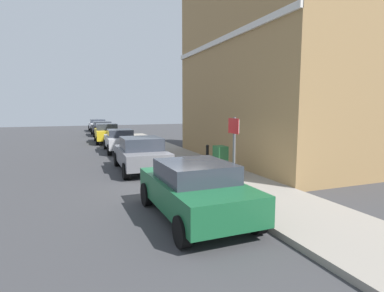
{
  "coord_description": "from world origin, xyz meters",
  "views": [
    {
      "loc": [
        -3.38,
        -9.76,
        2.72
      ],
      "look_at": [
        1.05,
        1.63,
        1.2
      ],
      "focal_mm": 28.8,
      "sensor_mm": 36.0,
      "label": 1
    }
  ],
  "objects_px": {
    "car_green": "(195,189)",
    "car_black": "(102,128)",
    "car_yellow": "(107,133)",
    "car_white": "(98,125)",
    "street_sign": "(234,144)",
    "car_silver": "(120,140)",
    "utility_cabinet": "(220,162)",
    "car_grey": "(141,154)",
    "bollard_near_cabinet": "(207,156)"
  },
  "relations": [
    {
      "from": "car_green",
      "to": "car_black",
      "type": "bearing_deg",
      "value": -1.12
    },
    {
      "from": "car_yellow",
      "to": "car_black",
      "type": "relative_size",
      "value": 1.05
    },
    {
      "from": "car_white",
      "to": "street_sign",
      "type": "xyz_separation_m",
      "value": [
        1.62,
        -29.59,
        0.93
      ]
    },
    {
      "from": "car_silver",
      "to": "utility_cabinet",
      "type": "distance_m",
      "value": 9.46
    },
    {
      "from": "car_silver",
      "to": "car_yellow",
      "type": "xyz_separation_m",
      "value": [
        -0.23,
        5.49,
        0.05
      ]
    },
    {
      "from": "car_green",
      "to": "car_grey",
      "type": "distance_m",
      "value": 6.21
    },
    {
      "from": "car_silver",
      "to": "car_grey",
      "type": "bearing_deg",
      "value": -178.52
    },
    {
      "from": "street_sign",
      "to": "car_yellow",
      "type": "bearing_deg",
      "value": 96.25
    },
    {
      "from": "car_grey",
      "to": "bollard_near_cabinet",
      "type": "distance_m",
      "value": 2.88
    },
    {
      "from": "car_grey",
      "to": "street_sign",
      "type": "bearing_deg",
      "value": -161.53
    },
    {
      "from": "car_black",
      "to": "utility_cabinet",
      "type": "distance_m",
      "value": 21.43
    },
    {
      "from": "car_grey",
      "to": "car_black",
      "type": "bearing_deg",
      "value": 1.0
    },
    {
      "from": "car_yellow",
      "to": "street_sign",
      "type": "distance_m",
      "value": 17.18
    },
    {
      "from": "utility_cabinet",
      "to": "bollard_near_cabinet",
      "type": "xyz_separation_m",
      "value": [
        0.1,
        1.42,
        0.02
      ]
    },
    {
      "from": "car_silver",
      "to": "street_sign",
      "type": "distance_m",
      "value": 11.72
    },
    {
      "from": "car_silver",
      "to": "utility_cabinet",
      "type": "relative_size",
      "value": 3.48
    },
    {
      "from": "street_sign",
      "to": "car_black",
      "type": "bearing_deg",
      "value": 93.98
    },
    {
      "from": "car_grey",
      "to": "utility_cabinet",
      "type": "relative_size",
      "value": 3.54
    },
    {
      "from": "car_green",
      "to": "utility_cabinet",
      "type": "xyz_separation_m",
      "value": [
        2.39,
        3.39,
        -0.06
      ]
    },
    {
      "from": "car_black",
      "to": "street_sign",
      "type": "distance_m",
      "value": 23.78
    },
    {
      "from": "car_grey",
      "to": "bollard_near_cabinet",
      "type": "height_order",
      "value": "car_grey"
    },
    {
      "from": "utility_cabinet",
      "to": "street_sign",
      "type": "height_order",
      "value": "street_sign"
    },
    {
      "from": "car_green",
      "to": "car_grey",
      "type": "bearing_deg",
      "value": -0.89
    },
    {
      "from": "car_grey",
      "to": "utility_cabinet",
      "type": "xyz_separation_m",
      "value": [
        2.42,
        -2.81,
        -0.07
      ]
    },
    {
      "from": "car_grey",
      "to": "street_sign",
      "type": "xyz_separation_m",
      "value": [
        1.65,
        -5.23,
        0.91
      ]
    },
    {
      "from": "car_black",
      "to": "bollard_near_cabinet",
      "type": "bearing_deg",
      "value": -173.04
    },
    {
      "from": "car_grey",
      "to": "car_white",
      "type": "distance_m",
      "value": 24.36
    },
    {
      "from": "car_green",
      "to": "car_black",
      "type": "distance_m",
      "value": 24.69
    },
    {
      "from": "car_silver",
      "to": "car_green",
      "type": "bearing_deg",
      "value": -178.31
    },
    {
      "from": "utility_cabinet",
      "to": "bollard_near_cabinet",
      "type": "height_order",
      "value": "utility_cabinet"
    },
    {
      "from": "car_green",
      "to": "car_silver",
      "type": "height_order",
      "value": "car_green"
    },
    {
      "from": "car_green",
      "to": "bollard_near_cabinet",
      "type": "bearing_deg",
      "value": -28.54
    },
    {
      "from": "car_yellow",
      "to": "car_black",
      "type": "height_order",
      "value": "car_yellow"
    },
    {
      "from": "car_green",
      "to": "street_sign",
      "type": "bearing_deg",
      "value": -59.93
    },
    {
      "from": "car_yellow",
      "to": "car_green",
      "type": "bearing_deg",
      "value": -177.58
    },
    {
      "from": "car_green",
      "to": "utility_cabinet",
      "type": "bearing_deg",
      "value": -36.35
    },
    {
      "from": "car_green",
      "to": "utility_cabinet",
      "type": "distance_m",
      "value": 4.15
    },
    {
      "from": "car_grey",
      "to": "car_white",
      "type": "xyz_separation_m",
      "value": [
        0.03,
        24.36,
        -0.02
      ]
    },
    {
      "from": "utility_cabinet",
      "to": "street_sign",
      "type": "distance_m",
      "value": 2.72
    },
    {
      "from": "car_silver",
      "to": "car_yellow",
      "type": "height_order",
      "value": "car_yellow"
    },
    {
      "from": "car_green",
      "to": "car_yellow",
      "type": "relative_size",
      "value": 0.91
    },
    {
      "from": "car_yellow",
      "to": "utility_cabinet",
      "type": "relative_size",
      "value": 3.77
    },
    {
      "from": "car_white",
      "to": "bollard_near_cabinet",
      "type": "xyz_separation_m",
      "value": [
        2.5,
        -25.75,
        -0.03
      ]
    },
    {
      "from": "car_white",
      "to": "utility_cabinet",
      "type": "relative_size",
      "value": 3.45
    },
    {
      "from": "car_yellow",
      "to": "street_sign",
      "type": "bearing_deg",
      "value": -172.14
    },
    {
      "from": "car_silver",
      "to": "street_sign",
      "type": "height_order",
      "value": "street_sign"
    },
    {
      "from": "car_grey",
      "to": "utility_cabinet",
      "type": "bearing_deg",
      "value": -138.23
    },
    {
      "from": "car_green",
      "to": "car_yellow",
      "type": "xyz_separation_m",
      "value": [
        -0.26,
        18.03,
        0.03
      ]
    },
    {
      "from": "car_silver",
      "to": "car_black",
      "type": "bearing_deg",
      "value": 1.64
    },
    {
      "from": "car_green",
      "to": "car_silver",
      "type": "bearing_deg",
      "value": -1.1
    }
  ]
}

